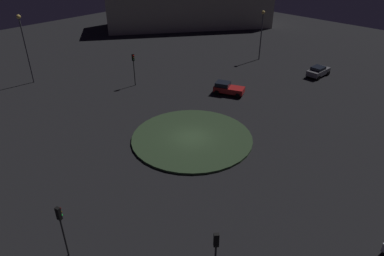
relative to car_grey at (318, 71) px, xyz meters
The scene contains 10 objects.
ground_plane 25.28m from the car_grey, ahead, with size 119.32×119.32×0.00m, color black.
roundabout_island 25.27m from the car_grey, ahead, with size 12.29×12.29×0.23m, color #2D4228.
car_grey is the anchor object (origin of this frame).
car_red 14.98m from the car_grey, 21.31° to the right, with size 3.09×4.19×1.53m.
traffic_light_east 41.67m from the car_grey, ahead, with size 0.39×0.35×4.13m.
traffic_light_south 26.30m from the car_grey, 38.47° to the right, with size 0.35×0.39×4.39m.
traffic_light_northeast 38.52m from the car_grey, 18.08° to the left, with size 0.38×0.39×4.37m.
streetlamp_south 40.73m from the car_grey, 42.66° to the right, with size 0.55×0.55×9.21m.
streetlamp_west 11.42m from the car_grey, 92.16° to the right, with size 0.55×0.55×7.75m.
store_building 35.73m from the car_grey, 103.78° to the right, with size 33.86×28.54×8.74m.
Camera 1 is at (22.14, 21.49, 18.81)m, focal length 33.09 mm.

